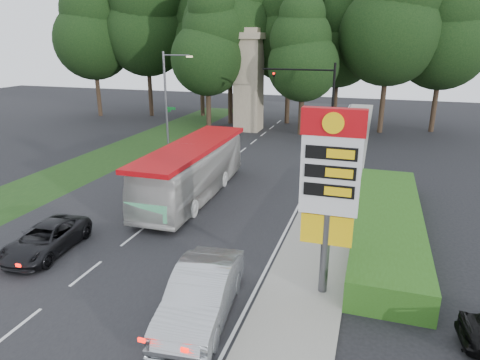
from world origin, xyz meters
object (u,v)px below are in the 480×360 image
(transit_bus, at_px, (193,171))
(suv_charcoal, at_px, (46,239))
(sedan_silver, at_px, (201,294))
(monument, at_px, (249,80))
(streetlight_signs, at_px, (168,94))
(gas_station_pylon, at_px, (330,179))
(traffic_signal_mast, at_px, (317,94))

(transit_bus, height_order, suv_charcoal, transit_bus)
(transit_bus, height_order, sedan_silver, transit_bus)
(monument, bearing_deg, sedan_silver, -76.26)
(streetlight_signs, height_order, transit_bus, streetlight_signs)
(sedan_silver, bearing_deg, gas_station_pylon, 29.36)
(traffic_signal_mast, distance_m, suv_charcoal, 24.30)
(streetlight_signs, height_order, monument, monument)
(gas_station_pylon, relative_size, suv_charcoal, 1.51)
(gas_station_pylon, distance_m, sedan_silver, 5.78)
(gas_station_pylon, distance_m, monument, 30.17)
(gas_station_pylon, xyz_separation_m, sedan_silver, (-3.70, -2.66, -3.56))
(streetlight_signs, relative_size, transit_bus, 0.70)
(transit_bus, bearing_deg, suv_charcoal, -112.94)
(monument, bearing_deg, streetlight_signs, -121.97)
(gas_station_pylon, bearing_deg, traffic_signal_mast, 99.09)
(suv_charcoal, bearing_deg, traffic_signal_mast, 63.99)
(traffic_signal_mast, height_order, sedan_silver, traffic_signal_mast)
(monument, height_order, transit_bus, monument)
(streetlight_signs, height_order, sedan_silver, streetlight_signs)
(traffic_signal_mast, bearing_deg, suv_charcoal, -110.72)
(monument, xyz_separation_m, transit_bus, (2.50, -19.92, -3.52))
(traffic_signal_mast, xyz_separation_m, transit_bus, (-5.18, -13.92, -3.09))
(gas_station_pylon, relative_size, sedan_silver, 1.27)
(gas_station_pylon, height_order, monument, monument)
(gas_station_pylon, relative_size, transit_bus, 0.60)
(gas_station_pylon, bearing_deg, monument, 111.80)
(monument, bearing_deg, transit_bus, -82.85)
(traffic_signal_mast, relative_size, suv_charcoal, 1.59)
(gas_station_pylon, distance_m, traffic_signal_mast, 22.29)
(traffic_signal_mast, height_order, streetlight_signs, streetlight_signs)
(transit_bus, bearing_deg, traffic_signal_mast, 67.87)
(suv_charcoal, bearing_deg, gas_station_pylon, -3.32)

